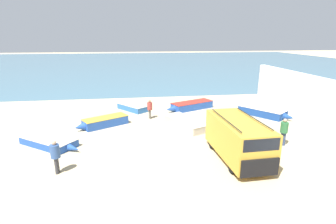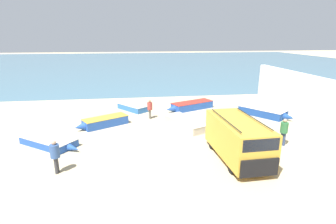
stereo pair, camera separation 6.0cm
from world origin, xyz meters
name	(u,v)px [view 1 (the left image)]	position (x,y,z in m)	size (l,w,h in m)	color
ground_plane	(175,135)	(0.00, 0.00, 0.00)	(200.00, 200.00, 0.00)	tan
sea_water	(142,63)	(0.00, 52.00, 0.00)	(120.00, 80.00, 0.01)	#477084
harbor_wall	(314,101)	(11.05, 1.00, 1.87)	(0.50, 17.30, 3.73)	silver
parked_van	(238,138)	(2.91, -4.01, 1.24)	(2.29, 5.13, 2.39)	gold
fishing_rowboat_0	(103,122)	(-5.11, 2.66, 0.34)	(4.00, 2.83, 0.69)	#234CA3
fishing_rowboat_1	(190,106)	(2.57, 6.53, 0.34)	(4.88, 2.90, 0.69)	#234CA3
fishing_rowboat_2	(264,112)	(8.46, 3.63, 0.34)	(3.68, 4.43, 0.67)	navy
fishing_rowboat_3	(50,142)	(-8.12, -0.63, 0.25)	(4.22, 3.45, 0.50)	#234CA3
fishing_rowboat_4	(131,107)	(-2.96, 7.03, 0.28)	(3.01, 3.42, 0.55)	#2D66AD
fishing_rowboat_5	(184,122)	(1.06, 1.82, 0.30)	(2.95, 4.84, 0.59)	#ADA89E
fisherman_0	(284,129)	(6.53, -2.60, 1.05)	(0.46, 0.46, 1.76)	navy
fisherman_1	(150,108)	(-1.43, 4.12, 0.96)	(0.42, 0.42, 1.60)	#5B564C
fisherman_2	(55,154)	(-6.73, -4.34, 1.06)	(0.47, 0.47, 1.78)	#38383D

